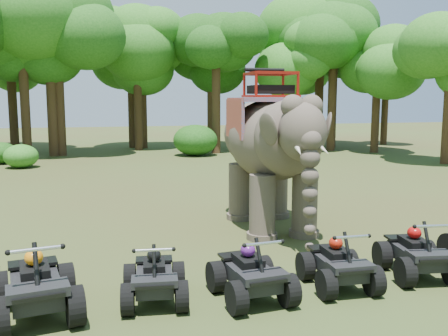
{
  "coord_description": "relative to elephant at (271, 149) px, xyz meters",
  "views": [
    {
      "loc": [
        -3.1,
        -10.58,
        3.61
      ],
      "look_at": [
        0.0,
        1.2,
        1.9
      ],
      "focal_mm": 40.0,
      "sensor_mm": 36.0,
      "label": 1
    }
  ],
  "objects": [
    {
      "name": "tree_2",
      "position": [
        8.41,
        18.79,
        1.92
      ],
      "size": [
        5.78,
        5.78,
        8.26
      ],
      "primitive_type": null,
      "color": "#195114",
      "rests_on": "ground"
    },
    {
      "name": "tree_28",
      "position": [
        -10.5,
        27.48,
        1.63
      ],
      "size": [
        5.38,
        5.38,
        7.69
      ],
      "primitive_type": null,
      "color": "#195114",
      "rests_on": "ground"
    },
    {
      "name": "tree_38",
      "position": [
        -1.93,
        24.24,
        2.08
      ],
      "size": [
        6.0,
        6.0,
        8.58
      ],
      "primitive_type": null,
      "color": "#195114",
      "rests_on": "ground"
    },
    {
      "name": "ground",
      "position": [
        -1.64,
        -2.37,
        -2.21
      ],
      "size": [
        110.0,
        110.0,
        0.0
      ],
      "primitive_type": "plane",
      "color": "#47381E",
      "rests_on": "ground"
    },
    {
      "name": "tree_3",
      "position": [
        13.53,
        16.76,
        1.63
      ],
      "size": [
        5.37,
        5.37,
        7.68
      ],
      "primitive_type": null,
      "color": "#195114",
      "rests_on": "ground"
    },
    {
      "name": "tree_1",
      "position": [
        3.14,
        19.05,
        2.06
      ],
      "size": [
        5.97,
        5.97,
        8.54
      ],
      "primitive_type": null,
      "color": "#195114",
      "rests_on": "ground"
    },
    {
      "name": "tree_31",
      "position": [
        -9.81,
        22.63,
        2.34
      ],
      "size": [
        6.38,
        6.38,
        9.11
      ],
      "primitive_type": null,
      "color": "#195114",
      "rests_on": "ground"
    },
    {
      "name": "tree_4",
      "position": [
        14.15,
        10.53,
        1.2
      ],
      "size": [
        4.78,
        4.78,
        6.83
      ],
      "primitive_type": null,
      "color": "#195114",
      "rests_on": "ground"
    },
    {
      "name": "tree_32",
      "position": [
        3.81,
        23.39,
        1.88
      ],
      "size": [
        5.73,
        5.73,
        8.19
      ],
      "primitive_type": null,
      "color": "#195114",
      "rests_on": "ground"
    },
    {
      "name": "tree_33",
      "position": [
        11.38,
        20.95,
        3.25
      ],
      "size": [
        7.64,
        7.64,
        10.91
      ],
      "primitive_type": null,
      "color": "#195114",
      "rests_on": "ground"
    },
    {
      "name": "elephant",
      "position": [
        0.0,
        0.0,
        0.0
      ],
      "size": [
        2.45,
        5.32,
        4.42
      ],
      "primitive_type": null,
      "rotation": [
        0.0,
        0.0,
        -0.03
      ],
      "color": "#4F4239",
      "rests_on": "ground"
    },
    {
      "name": "tree_40",
      "position": [
        -7.16,
        19.98,
        2.95
      ],
      "size": [
        7.23,
        7.23,
        10.32
      ],
      "primitive_type": null,
      "color": "#195114",
      "rests_on": "ground"
    },
    {
      "name": "tree_39",
      "position": [
        12.48,
        20.94,
        2.69
      ],
      "size": [
        6.87,
        6.87,
        9.81
      ],
      "primitive_type": null,
      "color": "#195114",
      "rests_on": "ground"
    },
    {
      "name": "atv_1",
      "position": [
        -3.78,
        -4.41,
        -1.64
      ],
      "size": [
        1.29,
        1.66,
        1.14
      ],
      "primitive_type": null,
      "rotation": [
        0.0,
        0.0,
        -0.11
      ],
      "color": "black",
      "rests_on": "ground"
    },
    {
      "name": "atv_4",
      "position": [
        1.53,
        -4.48,
        -1.6
      ],
      "size": [
        1.46,
        1.83,
        1.23
      ],
      "primitive_type": null,
      "rotation": [
        0.0,
        0.0,
        -0.16
      ],
      "color": "black",
      "rests_on": "ground"
    },
    {
      "name": "tree_25",
      "position": [
        -6.7,
        20.15,
        2.74
      ],
      "size": [
        6.93,
        6.93,
        9.91
      ],
      "primitive_type": null,
      "color": "#195114",
      "rests_on": "ground"
    },
    {
      "name": "atv_3",
      "position": [
        -0.29,
        -4.62,
        -1.62
      ],
      "size": [
        1.22,
        1.63,
        1.18
      ],
      "primitive_type": null,
      "rotation": [
        0.0,
        0.0,
        -0.04
      ],
      "color": "black",
      "rests_on": "ground"
    },
    {
      "name": "tree_0",
      "position": [
        -1.64,
        22.38,
        2.23
      ],
      "size": [
        6.21,
        6.21,
        8.87
      ],
      "primitive_type": null,
      "color": "#195114",
      "rests_on": "ground"
    },
    {
      "name": "tree_26",
      "position": [
        -1.2,
        23.63,
        2.7
      ],
      "size": [
        6.88,
        6.88,
        9.82
      ],
      "primitive_type": null,
      "color": "#195114",
      "rests_on": "ground"
    },
    {
      "name": "tree_36",
      "position": [
        -8.66,
        19.47,
        2.08
      ],
      "size": [
        6.0,
        6.0,
        8.57
      ],
      "primitive_type": null,
      "color": "#195114",
      "rests_on": "ground"
    },
    {
      "name": "atv_2",
      "position": [
        -2.08,
        -4.72,
        -1.6
      ],
      "size": [
        1.35,
        1.75,
        1.22
      ],
      "primitive_type": null,
      "rotation": [
        0.0,
        0.0,
        0.09
      ],
      "color": "black",
      "rests_on": "ground"
    },
    {
      "name": "tree_35",
      "position": [
        11.19,
        26.71,
        1.89
      ],
      "size": [
        5.74,
        5.74,
        8.19
      ],
      "primitive_type": null,
      "color": "#195114",
      "rests_on": "ground"
    },
    {
      "name": "tree_37",
      "position": [
        17.4,
        21.77,
        1.39
      ],
      "size": [
        5.04,
        5.04,
        7.2
      ],
      "primitive_type": null,
      "color": "#195114",
      "rests_on": "ground"
    },
    {
      "name": "atv_0",
      "position": [
        -5.75,
        -4.54,
        -1.53
      ],
      "size": [
        1.63,
        2.04,
        1.37
      ],
      "primitive_type": null,
      "rotation": [
        0.0,
        0.0,
        0.16
      ],
      "color": "black",
      "rests_on": "ground"
    },
    {
      "name": "tree_30",
      "position": [
        11.21,
        18.57,
        2.19
      ],
      "size": [
        6.16,
        6.16,
        8.79
      ],
      "primitive_type": null,
      "color": "#195114",
      "rests_on": "ground"
    }
  ]
}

